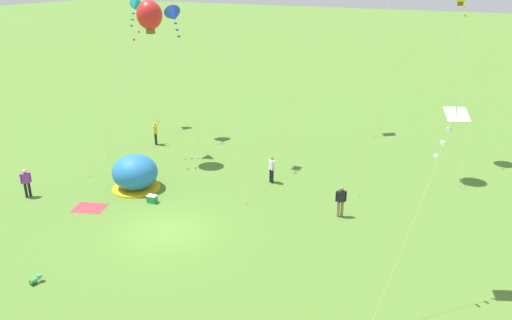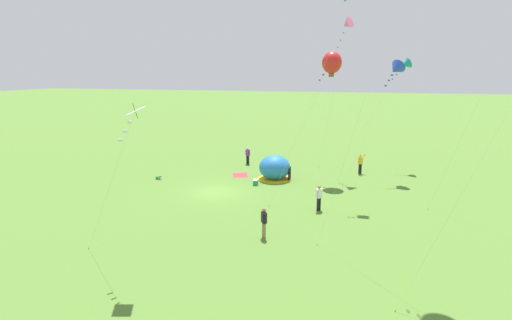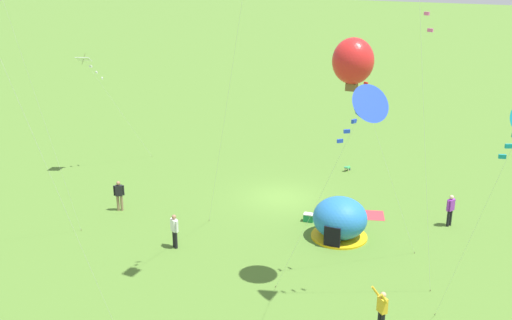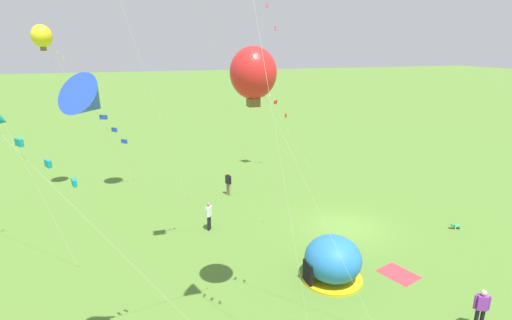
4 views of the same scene
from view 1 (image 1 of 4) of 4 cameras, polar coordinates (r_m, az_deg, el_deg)
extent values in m
plane|color=#517A2D|center=(25.58, -10.32, -8.00)|extent=(300.00, 300.00, 0.00)
ellipsoid|color=#2672BF|center=(30.24, -13.67, -1.36)|extent=(2.70, 2.60, 2.10)
cylinder|color=yellow|center=(30.63, -13.51, -3.09)|extent=(2.81, 2.81, 0.10)
cube|color=black|center=(31.34, -12.16, -1.41)|extent=(0.80, 0.15, 1.10)
cube|color=#CC333D|center=(28.93, -18.50, -5.21)|extent=(2.03, 1.78, 0.01)
cube|color=#1E8C4C|center=(28.59, -11.79, -4.43)|extent=(0.56, 0.42, 0.38)
cube|color=white|center=(28.50, -11.82, -4.03)|extent=(0.57, 0.43, 0.06)
cylinder|color=green|center=(23.20, -24.05, -12.47)|extent=(0.27, 0.35, 0.22)
sphere|color=beige|center=(23.28, -23.49, -12.17)|extent=(0.19, 0.19, 0.19)
cylinder|color=#338C59|center=(23.23, -23.53, -11.98)|extent=(0.24, 0.24, 0.06)
cylinder|color=beige|center=(23.37, -23.88, -12.44)|extent=(0.07, 0.07, 0.17)
cylinder|color=beige|center=(23.21, -23.63, -12.63)|extent=(0.07, 0.07, 0.17)
cylinder|color=navy|center=(23.28, -24.37, -12.72)|extent=(0.09, 0.09, 0.13)
cylinder|color=navy|center=(23.15, -24.17, -12.88)|extent=(0.09, 0.09, 0.13)
cylinder|color=black|center=(31.41, -24.46, -3.08)|extent=(0.15, 0.15, 0.88)
cylinder|color=black|center=(31.38, -24.81, -3.17)|extent=(0.15, 0.15, 0.88)
cube|color=purple|center=(31.12, -24.84, -1.88)|extent=(0.38, 0.45, 0.60)
sphere|color=beige|center=(30.97, -24.96, -1.15)|extent=(0.22, 0.22, 0.22)
cylinder|color=purple|center=(31.16, -24.39, -1.78)|extent=(0.09, 0.09, 0.58)
cylinder|color=purple|center=(31.09, -25.28, -1.98)|extent=(0.09, 0.09, 0.58)
cylinder|color=black|center=(30.54, 1.68, -1.76)|extent=(0.15, 0.15, 0.88)
cylinder|color=black|center=(30.38, 1.89, -1.88)|extent=(0.15, 0.15, 0.88)
cube|color=white|center=(30.18, 1.80, -0.53)|extent=(0.45, 0.40, 0.60)
sphere|color=#9E7051|center=(30.02, 1.81, 0.24)|extent=(0.22, 0.22, 0.22)
cylinder|color=white|center=(30.37, 1.54, -0.38)|extent=(0.09, 0.09, 0.58)
cylinder|color=white|center=(29.99, 2.06, -0.67)|extent=(0.09, 0.09, 0.58)
cylinder|color=black|center=(37.88, -11.41, 2.42)|extent=(0.15, 0.15, 0.88)
cylinder|color=black|center=(37.69, -11.35, 2.34)|extent=(0.15, 0.15, 0.88)
cube|color=gold|center=(37.56, -11.46, 3.45)|extent=(0.44, 0.43, 0.60)
sphere|color=tan|center=(37.44, -11.50, 4.08)|extent=(0.22, 0.22, 0.22)
cylinder|color=gold|center=(37.70, -11.36, 4.26)|extent=(0.27, 0.37, 0.50)
cylinder|color=gold|center=(37.20, -11.20, 4.04)|extent=(0.35, 0.31, 0.50)
cylinder|color=#8C7251|center=(26.72, 9.39, -5.55)|extent=(0.15, 0.15, 0.88)
cylinder|color=#8C7251|center=(26.76, 9.81, -5.53)|extent=(0.15, 0.15, 0.88)
cube|color=black|center=(26.42, 9.70, -4.10)|extent=(0.45, 0.40, 0.60)
sphere|color=#9E7051|center=(26.24, 9.76, -3.25)|extent=(0.22, 0.22, 0.22)
cylinder|color=black|center=(26.36, 9.17, -4.13)|extent=(0.09, 0.09, 0.58)
cylinder|color=black|center=(26.48, 10.23, -4.08)|extent=(0.09, 0.09, 0.58)
cylinder|color=silver|center=(32.33, -15.35, 6.96)|extent=(2.26, 4.22, 9.62)
cylinder|color=brown|center=(33.12, -18.42, -1.78)|extent=(0.03, 0.03, 0.06)
ellipsoid|color=red|center=(32.42, -12.09, 15.92)|extent=(1.58, 1.58, 1.76)
cube|color=brown|center=(32.52, -11.95, 14.18)|extent=(0.40, 0.40, 0.29)
cube|color=red|center=(32.31, -12.72, 14.93)|extent=(0.21, 0.13, 0.12)
cube|color=red|center=(32.22, -13.25, 14.08)|extent=(0.20, 0.16, 0.12)
cube|color=red|center=(32.15, -13.78, 13.22)|extent=(0.21, 0.13, 0.12)
cylinder|color=silver|center=(18.95, 17.39, -7.02)|extent=(1.56, 4.24, 7.35)
cube|color=white|center=(19.53, 21.97, 4.87)|extent=(1.06, 1.03, 0.36)
cylinder|color=#332314|center=(19.53, 21.98, 4.90)|extent=(0.12, 0.29, 0.62)
cube|color=white|center=(19.29, 21.21, 3.26)|extent=(0.20, 0.07, 0.12)
cube|color=white|center=(19.10, 20.55, 1.86)|extent=(0.20, 0.15, 0.12)
cube|color=white|center=(18.92, 19.87, 0.43)|extent=(0.19, 0.18, 0.12)
cylinder|color=silver|center=(35.56, -7.84, 8.33)|extent=(4.32, 3.58, 9.12)
cylinder|color=brown|center=(34.28, -6.20, 0.00)|extent=(0.03, 0.03, 0.06)
cone|color=blue|center=(37.55, -9.40, 15.97)|extent=(1.85, 1.83, 1.49)
cube|color=blue|center=(37.18, -9.18, 15.17)|extent=(0.13, 0.21, 0.12)
cube|color=blue|center=(36.88, -9.00, 14.48)|extent=(0.20, 0.16, 0.12)
cube|color=blue|center=(36.58, -8.82, 13.78)|extent=(0.19, 0.18, 0.12)
cylinder|color=silver|center=(34.68, -15.65, 10.52)|extent=(1.21, 2.03, 12.77)
cylinder|color=brown|center=(36.01, -16.45, 0.28)|extent=(0.03, 0.03, 0.06)
cylinder|color=silver|center=(38.94, -14.44, 9.29)|extent=(2.24, 5.50, 9.54)
cylinder|color=brown|center=(37.49, -15.24, 1.23)|extent=(0.03, 0.03, 0.06)
cone|color=teal|center=(41.10, -13.68, 16.68)|extent=(1.28, 1.32, 1.16)
cube|color=teal|center=(40.73, -13.81, 15.95)|extent=(0.20, 0.16, 0.12)
cube|color=teal|center=(40.42, -13.93, 15.31)|extent=(0.21, 0.15, 0.12)
cube|color=teal|center=(40.12, -14.04, 14.66)|extent=(0.21, 0.11, 0.12)
cylinder|color=silver|center=(37.55, 5.65, 13.80)|extent=(0.65, 4.59, 15.19)
cylinder|color=brown|center=(37.34, 3.47, 1.87)|extent=(0.03, 0.03, 0.06)
cylinder|color=silver|center=(28.90, -3.47, 11.57)|extent=(5.20, 4.94, 15.06)
cylinder|color=brown|center=(27.91, -1.11, -4.97)|extent=(0.03, 0.03, 0.06)
cylinder|color=silver|center=(29.04, 13.95, 11.16)|extent=(0.01, 3.93, 15.18)
cylinder|color=brown|center=(29.43, 11.73, -4.01)|extent=(0.03, 0.03, 0.06)
cylinder|color=silver|center=(32.73, 22.51, 7.56)|extent=(2.06, 4.85, 11.05)
cylinder|color=brown|center=(31.98, 22.50, -3.16)|extent=(0.03, 0.03, 0.06)
cube|color=brown|center=(34.59, 22.33, 16.19)|extent=(0.32, 0.32, 0.23)
cube|color=yellow|center=(33.87, 22.67, 15.80)|extent=(0.19, 0.17, 0.12)
cube|color=yellow|center=(33.57, 22.74, 14.98)|extent=(0.20, 0.16, 0.12)
camera|label=2|loc=(31.04, 52.32, 6.85)|focal=28.00mm
camera|label=3|loc=(54.13, -2.62, 22.33)|focal=42.00mm
camera|label=4|loc=(44.27, -22.71, 17.29)|focal=28.00mm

